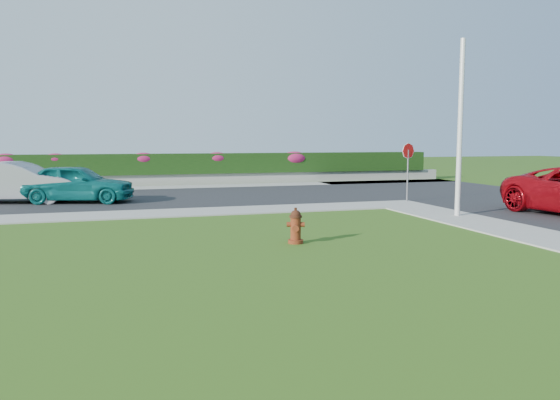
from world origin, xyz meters
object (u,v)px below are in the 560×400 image
object	(u,v)px
fire_hydrant	(296,226)
sedan_teal	(76,183)
sedan_silver	(19,182)
utility_pole	(460,129)
stop_sign	(408,159)

from	to	relation	value
fire_hydrant	sedan_teal	size ratio (longest dim) A/B	0.20
sedan_teal	fire_hydrant	bearing A→B (deg)	-136.81
fire_hydrant	sedan_silver	world-z (taller)	sedan_silver
utility_pole	sedan_silver	bearing A→B (deg)	150.03
stop_sign	fire_hydrant	bearing A→B (deg)	-128.33
fire_hydrant	utility_pole	xyz separation A→B (m)	(6.37, 2.77, 2.37)
fire_hydrant	stop_sign	size ratio (longest dim) A/B	0.36
fire_hydrant	stop_sign	xyz separation A→B (m)	(6.92, 6.82, 1.31)
utility_pole	fire_hydrant	bearing A→B (deg)	-156.49
fire_hydrant	utility_pole	size ratio (longest dim) A/B	0.15
sedan_teal	stop_sign	bearing A→B (deg)	-90.29
sedan_teal	utility_pole	size ratio (longest dim) A/B	0.78
sedan_silver	stop_sign	world-z (taller)	stop_sign
sedan_silver	stop_sign	distance (m)	15.04
stop_sign	sedan_teal	bearing A→B (deg)	171.66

